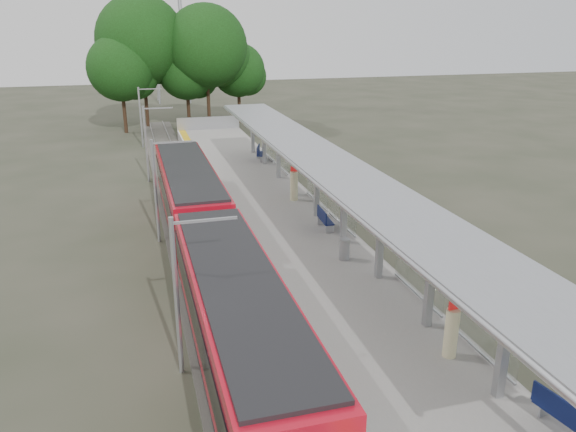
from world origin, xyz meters
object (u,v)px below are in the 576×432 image
object	(u,v)px
info_pillar_near	(451,332)
litter_bin	(344,249)
bench_far	(260,153)
train	(208,241)
info_pillar_far	(294,186)
bench_near	(561,413)
bench_mid	(324,218)

from	to	relation	value
info_pillar_near	litter_bin	distance (m)	7.95
litter_bin	bench_far	bearing A→B (deg)	88.18
bench_far	train	bearing A→B (deg)	-90.83
bench_far	info_pillar_far	size ratio (longest dim) A/B	0.86
bench_near	train	bearing A→B (deg)	107.90
litter_bin	info_pillar_near	bearing A→B (deg)	-86.74
train	info_pillar_far	distance (m)	9.93
train	bench_far	xyz separation A→B (m)	(6.41, 17.97, -0.46)
train	info_pillar_far	xyz separation A→B (m)	(6.11, 7.83, -0.18)
train	litter_bin	distance (m)	5.94
bench_mid	info_pillar_near	size ratio (longest dim) A/B	0.83
info_pillar_far	litter_bin	xyz separation A→B (m)	(-0.30, -8.91, -0.39)
bench_near	info_pillar_near	world-z (taller)	info_pillar_near
bench_far	info_pillar_near	world-z (taller)	info_pillar_near
bench_near	info_pillar_near	size ratio (longest dim) A/B	0.85
bench_near	bench_mid	bearing A→B (deg)	82.23
info_pillar_far	litter_bin	world-z (taller)	info_pillar_far
train	litter_bin	bearing A→B (deg)	-10.56
litter_bin	bench_mid	bearing A→B (deg)	84.20
litter_bin	bench_near	bearing A→B (deg)	-83.70
bench_near	litter_bin	bearing A→B (deg)	85.21
train	bench_far	size ratio (longest dim) A/B	15.99
bench_near	bench_far	bearing A→B (deg)	80.19
info_pillar_near	info_pillar_far	xyz separation A→B (m)	(-0.15, 16.84, 0.04)
train	info_pillar_far	size ratio (longest dim) A/B	13.73
bench_mid	litter_bin	bearing A→B (deg)	-92.70
info_pillar_near	litter_bin	size ratio (longest dim) A/B	1.99
train	bench_near	distance (m)	14.67
bench_far	litter_bin	bearing A→B (deg)	-73.00
bench_near	info_pillar_near	distance (m)	3.91
info_pillar_near	info_pillar_far	bearing A→B (deg)	84.68
info_pillar_far	litter_bin	size ratio (longest dim) A/B	2.10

